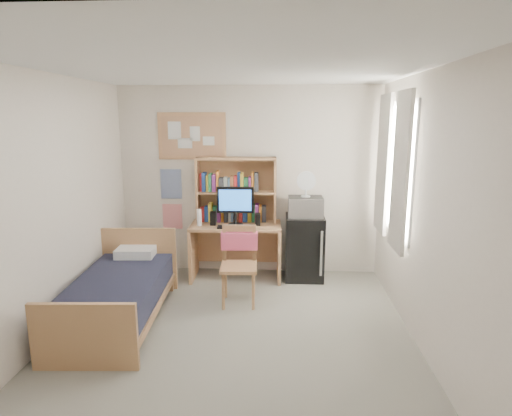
# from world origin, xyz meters

# --- Properties ---
(floor) EXTENTS (3.60, 4.20, 0.02)m
(floor) POSITION_xyz_m (0.00, 0.00, -0.01)
(floor) COLOR gray
(floor) RESTS_ON ground
(ceiling) EXTENTS (3.60, 4.20, 0.02)m
(ceiling) POSITION_xyz_m (0.00, 0.00, 2.60)
(ceiling) COLOR white
(ceiling) RESTS_ON wall_back
(wall_back) EXTENTS (3.60, 0.04, 2.60)m
(wall_back) POSITION_xyz_m (0.00, 2.10, 1.30)
(wall_back) COLOR white
(wall_back) RESTS_ON floor
(wall_front) EXTENTS (3.60, 0.04, 2.60)m
(wall_front) POSITION_xyz_m (0.00, -2.10, 1.30)
(wall_front) COLOR white
(wall_front) RESTS_ON floor
(wall_left) EXTENTS (0.04, 4.20, 2.60)m
(wall_left) POSITION_xyz_m (-1.80, 0.00, 1.30)
(wall_left) COLOR white
(wall_left) RESTS_ON floor
(wall_right) EXTENTS (0.04, 4.20, 2.60)m
(wall_right) POSITION_xyz_m (1.80, 0.00, 1.30)
(wall_right) COLOR white
(wall_right) RESTS_ON floor
(window_unit) EXTENTS (0.10, 1.40, 1.70)m
(window_unit) POSITION_xyz_m (1.75, 1.20, 1.60)
(window_unit) COLOR white
(window_unit) RESTS_ON wall_right
(curtain_left) EXTENTS (0.04, 0.55, 1.70)m
(curtain_left) POSITION_xyz_m (1.72, 0.80, 1.60)
(curtain_left) COLOR beige
(curtain_left) RESTS_ON wall_right
(curtain_right) EXTENTS (0.04, 0.55, 1.70)m
(curtain_right) POSITION_xyz_m (1.72, 1.60, 1.60)
(curtain_right) COLOR beige
(curtain_right) RESTS_ON wall_right
(bulletin_board) EXTENTS (0.94, 0.03, 0.64)m
(bulletin_board) POSITION_xyz_m (-0.78, 2.08, 1.92)
(bulletin_board) COLOR tan
(bulletin_board) RESTS_ON wall_back
(poster_wave) EXTENTS (0.30, 0.01, 0.42)m
(poster_wave) POSITION_xyz_m (-1.10, 2.09, 1.25)
(poster_wave) COLOR #254495
(poster_wave) RESTS_ON wall_back
(poster_japan) EXTENTS (0.28, 0.01, 0.36)m
(poster_japan) POSITION_xyz_m (-1.10, 2.09, 0.78)
(poster_japan) COLOR red
(poster_japan) RESTS_ON wall_back
(desk) EXTENTS (1.23, 0.65, 0.76)m
(desk) POSITION_xyz_m (-0.15, 1.78, 0.38)
(desk) COLOR tan
(desk) RESTS_ON floor
(desk_chair) EXTENTS (0.49, 0.49, 0.93)m
(desk_chair) POSITION_xyz_m (-0.03, 0.93, 0.46)
(desk_chair) COLOR tan
(desk_chair) RESTS_ON floor
(mini_fridge) EXTENTS (0.52, 0.52, 0.87)m
(mini_fridge) POSITION_xyz_m (0.78, 1.82, 0.44)
(mini_fridge) COLOR black
(mini_fridge) RESTS_ON floor
(bed) EXTENTS (1.00, 1.83, 0.49)m
(bed) POSITION_xyz_m (-1.28, 0.39, 0.25)
(bed) COLOR black
(bed) RESTS_ON floor
(hutch) EXTENTS (1.09, 0.31, 0.89)m
(hutch) POSITION_xyz_m (-0.16, 1.93, 1.20)
(hutch) COLOR tan
(hutch) RESTS_ON desk
(monitor) EXTENTS (0.49, 0.05, 0.52)m
(monitor) POSITION_xyz_m (-0.15, 1.72, 1.02)
(monitor) COLOR black
(monitor) RESTS_ON desk
(keyboard) EXTENTS (0.46, 0.16, 0.02)m
(keyboard) POSITION_xyz_m (-0.14, 1.58, 0.77)
(keyboard) COLOR black
(keyboard) RESTS_ON desk
(speaker_left) EXTENTS (0.08, 0.08, 0.18)m
(speaker_left) POSITION_xyz_m (-0.45, 1.71, 0.85)
(speaker_left) COLOR black
(speaker_left) RESTS_ON desk
(speaker_right) EXTENTS (0.07, 0.07, 0.17)m
(speaker_right) POSITION_xyz_m (0.15, 1.73, 0.84)
(speaker_right) COLOR black
(speaker_right) RESTS_ON desk
(water_bottle) EXTENTS (0.07, 0.07, 0.23)m
(water_bottle) POSITION_xyz_m (-0.63, 1.66, 0.87)
(water_bottle) COLOR white
(water_bottle) RESTS_ON desk
(hoodie) EXTENTS (0.44, 0.16, 0.21)m
(hoodie) POSITION_xyz_m (-0.04, 1.13, 0.72)
(hoodie) COLOR #FF6186
(hoodie) RESTS_ON desk_chair
(microwave) EXTENTS (0.46, 0.35, 0.26)m
(microwave) POSITION_xyz_m (0.78, 1.80, 1.01)
(microwave) COLOR silver
(microwave) RESTS_ON mini_fridge
(desk_fan) EXTENTS (0.25, 0.25, 0.31)m
(desk_fan) POSITION_xyz_m (0.78, 1.80, 1.29)
(desk_fan) COLOR white
(desk_fan) RESTS_ON microwave
(pillow) EXTENTS (0.47, 0.34, 0.11)m
(pillow) POSITION_xyz_m (-1.33, 1.14, 0.54)
(pillow) COLOR white
(pillow) RESTS_ON bed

